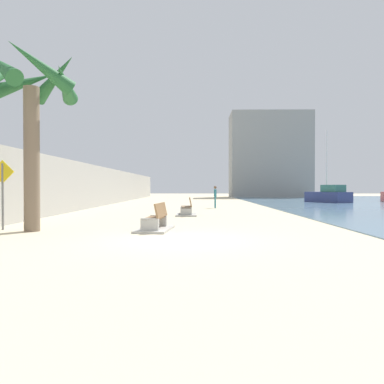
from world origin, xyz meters
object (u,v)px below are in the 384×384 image
(bench_near, at_px, (155,224))
(pedestrian_sign, at_px, (3,186))
(boat_far_left, at_px, (329,195))
(person_walking, at_px, (215,195))
(bench_far, at_px, (187,211))
(palm_tree, at_px, (32,96))

(bench_near, xyz_separation_m, pedestrian_sign, (-5.51, 0.13, 1.33))
(bench_near, height_order, boat_far_left, boat_far_left)
(bench_near, height_order, person_walking, person_walking)
(bench_near, bearing_deg, bench_far, 82.44)
(person_walking, distance_m, boat_far_left, 15.23)
(bench_far, xyz_separation_m, boat_far_left, (13.65, 16.57, 0.50))
(bench_far, bearing_deg, bench_near, -97.56)
(bench_far, bearing_deg, pedestrian_sign, -133.03)
(person_walking, bearing_deg, pedestrian_sign, -121.18)
(palm_tree, relative_size, pedestrian_sign, 2.55)
(boat_far_left, relative_size, pedestrian_sign, 2.85)
(boat_far_left, bearing_deg, bench_far, -129.49)
(bench_far, bearing_deg, palm_tree, -125.55)
(palm_tree, bearing_deg, pedestrian_sign, 163.03)
(person_walking, xyz_separation_m, pedestrian_sign, (-8.34, -13.77, 0.62))
(boat_far_left, distance_m, pedestrian_sign, 30.90)
(bench_near, distance_m, bench_far, 7.08)
(palm_tree, distance_m, boat_far_left, 30.65)
(bench_far, relative_size, pedestrian_sign, 0.84)
(bench_far, relative_size, person_walking, 1.30)
(palm_tree, xyz_separation_m, bench_far, (5.20, 7.28, -4.46))
(palm_tree, height_order, pedestrian_sign, palm_tree)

